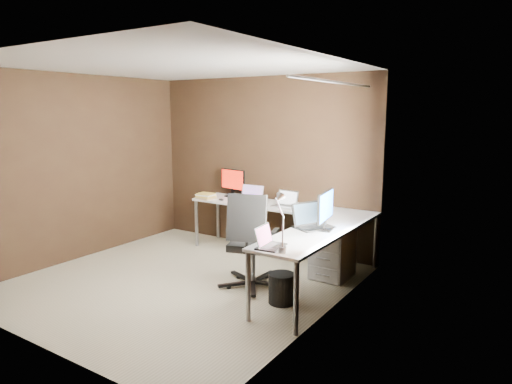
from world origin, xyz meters
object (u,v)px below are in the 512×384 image
drawer_pedestal (333,253)px  monitor_right (326,208)px  laptop_silver (286,203)px  book_stack (206,196)px  laptop_black_big (311,222)px  monitor_left (233,181)px  office_chair (252,259)px  laptop_black_small (268,242)px  wastebasket (282,288)px  laptop_white (250,198)px  desk_lamp (280,215)px

drawer_pedestal → monitor_right: monitor_right is taller
laptop_silver → book_stack: bearing=-169.3°
laptop_black_big → monitor_left: bearing=86.7°
monitor_right → office_chair: monitor_right is taller
monitor_left → laptop_black_small: 2.63m
monitor_right → laptop_silver: bearing=40.3°
monitor_left → wastebasket: (1.73, -1.51, -0.80)m
laptop_white → desk_lamp: (1.50, -1.75, 0.29)m
monitor_left → office_chair: size_ratio=0.43×
monitor_right → laptop_white: (-1.55, 0.86, -0.19)m
drawer_pedestal → laptop_black_big: (-0.05, -0.51, 0.49)m
desk_lamp → laptop_silver: bearing=115.8°
drawer_pedestal → laptop_black_big: bearing=-95.5°
laptop_white → laptop_silver: (0.59, -0.02, -0.00)m
monitor_left → laptop_white: (0.44, -0.18, -0.19)m
drawer_pedestal → monitor_left: bearing=165.1°
laptop_black_small → wastebasket: 0.74m
office_chair → wastebasket: bearing=-38.2°
laptop_black_small → monitor_left: bearing=37.0°
laptop_silver → office_chair: bearing=-76.4°
monitor_left → monitor_right: size_ratio=0.91×
book_stack → laptop_black_small: bearing=-37.5°
monitor_right → desk_lamp: (-0.05, -0.89, 0.09)m
laptop_silver → laptop_black_big: (0.78, -0.80, 0.01)m
monitor_right → wastebasket: bearing=142.2°
monitor_right → laptop_black_big: (-0.18, 0.04, -0.19)m
drawer_pedestal → desk_lamp: 1.63m
monitor_left → office_chair: bearing=-36.7°
wastebasket → desk_lamp: bearing=-62.8°
laptop_black_small → drawer_pedestal: bearing=-8.5°
laptop_white → monitor_left: bearing=154.8°
monitor_right → office_chair: 1.05m
monitor_right → desk_lamp: size_ratio=0.97×
wastebasket → monitor_left: bearing=138.8°
laptop_white → laptop_black_small: size_ratio=1.10×
laptop_white → laptop_black_big: size_ratio=0.72×
drawer_pedestal → wastebasket: size_ratio=1.86×
monitor_left → monitor_right: (1.99, -1.04, 0.01)m
laptop_silver → book_stack: (-1.27, -0.15, -0.01)m
book_stack → laptop_silver: bearing=6.7°
monitor_right → laptop_black_small: size_ratio=1.61×
monitor_left → laptop_black_small: bearing=-36.2°
drawer_pedestal → laptop_white: laptop_white is taller
monitor_left → monitor_right: bearing=-17.0°
desk_lamp → office_chair: size_ratio=0.48×
drawer_pedestal → book_stack: book_stack is taller
laptop_black_small → office_chair: bearing=38.1°
laptop_silver → wastebasket: 1.62m
drawer_pedestal → laptop_black_small: laptop_black_small is taller
monitor_left → laptop_silver: (1.02, -0.20, -0.19)m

